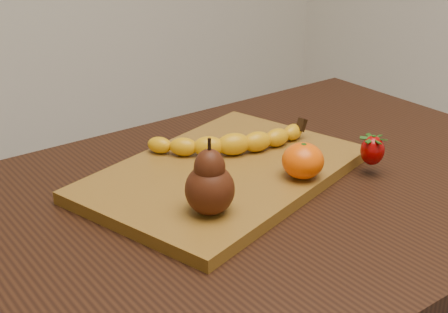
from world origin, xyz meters
TOP-DOWN VIEW (x-y plane):
  - table at (0.00, 0.00)m, footprint 1.00×0.70m
  - cutting_board at (-0.06, 0.06)m, footprint 0.51×0.41m
  - banana at (-0.02, 0.09)m, footprint 0.25×0.15m
  - pear at (-0.16, -0.05)m, footprint 0.08×0.08m
  - mandarin at (0.02, -0.04)m, footprint 0.07×0.07m
  - strawberry at (0.14, -0.07)m, footprint 0.05×0.05m

SIDE VIEW (x-z plane):
  - table at x=0.00m, z-range 0.28..1.04m
  - cutting_board at x=-0.06m, z-range 0.76..0.78m
  - banana at x=-0.02m, z-range 0.78..0.82m
  - strawberry at x=0.14m, z-range 0.78..0.83m
  - mandarin at x=0.02m, z-range 0.78..0.84m
  - pear at x=-0.16m, z-range 0.78..0.89m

